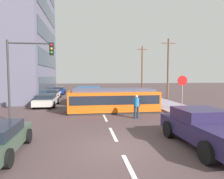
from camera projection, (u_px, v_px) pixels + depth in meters
ground_plane at (101, 109)px, 18.24m from camera, size 120.00×120.00×0.00m
sidewalk_curb_right at (194, 114)px, 15.21m from camera, size 3.20×36.00×0.14m
lane_stripe_0 at (131, 170)px, 6.38m from camera, size 0.16×2.40×0.01m
lane_stripe_1 at (113, 134)px, 10.33m from camera, size 0.16×2.40×0.01m
lane_stripe_2 at (105, 118)px, 14.29m from camera, size 0.16×2.40×0.01m
lane_stripe_3 at (97, 102)px, 22.45m from camera, size 0.16×2.40×0.01m
lane_stripe_4 at (95, 97)px, 28.38m from camera, size 0.16×2.40×0.01m
streetcar_tram at (113, 100)px, 16.58m from camera, size 7.37×2.60×1.93m
city_bus at (89, 94)px, 21.67m from camera, size 2.70×5.17×1.79m
pedestrian_crossing at (136, 105)px, 14.06m from camera, size 0.46×0.36×1.67m
pickup_truck_parked at (206, 128)px, 8.45m from camera, size 2.36×5.04×1.55m
parked_sedan_mid at (46, 100)px, 19.69m from camera, size 2.03×4.47×1.19m
parked_sedan_far at (52, 94)px, 25.98m from camera, size 1.97×4.39×1.19m
parked_sedan_furthest at (59, 90)px, 32.47m from camera, size 2.16×4.42×1.19m
stop_sign at (182, 87)px, 15.07m from camera, size 0.76×0.07×2.88m
traffic_light_mast at (26, 65)px, 13.38m from camera, size 3.04×0.33×5.37m
utility_pole_mid at (168, 68)px, 25.87m from camera, size 1.80×0.24×7.77m
utility_pole_far at (142, 68)px, 36.95m from camera, size 1.80×0.24×8.43m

